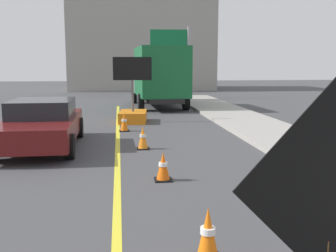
{
  "coord_description": "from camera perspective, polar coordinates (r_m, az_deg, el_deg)",
  "views": [
    {
      "loc": [
        0.07,
        0.66,
        2.4
      ],
      "look_at": [
        0.66,
        5.52,
        1.65
      ],
      "focal_mm": 43.02,
      "sensor_mm": 36.0,
      "label": 1
    }
  ],
  "objects": [
    {
      "name": "lane_center_stripe",
      "position": [
        5.86,
        -7.26,
        -15.52
      ],
      "size": [
        0.14,
        36.0,
        0.01
      ],
      "primitive_type": "cube",
      "color": "yellow",
      "rests_on": "ground"
    },
    {
      "name": "roadwork_sign",
      "position": [
        3.33,
        22.01,
        -8.17
      ],
      "size": [
        1.62,
        0.27,
        2.33
      ],
      "color": "#593819",
      "rests_on": "ground"
    },
    {
      "name": "arrow_board_trailer",
      "position": [
        16.92,
        -4.99,
        2.19
      ],
      "size": [
        1.6,
        1.9,
        2.7
      ],
      "color": "orange",
      "rests_on": "ground"
    },
    {
      "name": "box_truck",
      "position": [
        22.8,
        -1.33,
        7.23
      ],
      "size": [
        2.9,
        6.75,
        3.32
      ],
      "color": "black",
      "rests_on": "ground"
    },
    {
      "name": "pickup_car",
      "position": [
        12.22,
        -17.43,
        0.32
      ],
      "size": [
        2.16,
        4.79,
        1.38
      ],
      "color": "#591414",
      "rests_on": "ground"
    },
    {
      "name": "highway_guide_sign",
      "position": [
        28.79,
        1.35,
        10.77
      ],
      "size": [
        2.79,
        0.25,
        5.0
      ],
      "color": "gray",
      "rests_on": "ground"
    },
    {
      "name": "far_building_block",
      "position": [
        39.88,
        -3.88,
        11.69
      ],
      "size": [
        13.34,
        7.87,
        8.93
      ],
      "primitive_type": "cube",
      "color": "gray",
      "rests_on": "ground"
    },
    {
      "name": "traffic_cone_near_sign",
      "position": [
        5.12,
        5.67,
        -15.08
      ],
      "size": [
        0.36,
        0.36,
        0.69
      ],
      "color": "black",
      "rests_on": "ground"
    },
    {
      "name": "traffic_cone_mid_lane",
      "position": [
        8.41,
        -0.69,
        -5.76
      ],
      "size": [
        0.36,
        0.36,
        0.61
      ],
      "color": "black",
      "rests_on": "ground"
    },
    {
      "name": "traffic_cone_far_lane",
      "position": [
        11.5,
        -3.58,
        -1.66
      ],
      "size": [
        0.36,
        0.36,
        0.67
      ],
      "color": "black",
      "rests_on": "ground"
    },
    {
      "name": "traffic_cone_curbside",
      "position": [
        14.63,
        -6.23,
        0.59
      ],
      "size": [
        0.36,
        0.36,
        0.7
      ],
      "color": "black",
      "rests_on": "ground"
    }
  ]
}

